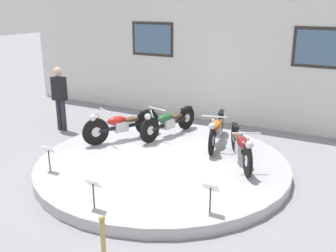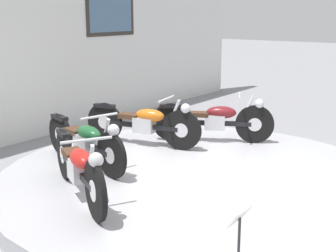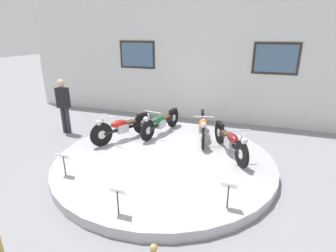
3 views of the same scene
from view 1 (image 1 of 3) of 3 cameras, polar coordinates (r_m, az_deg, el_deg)
name	(u,v)px [view 1 (image 1 of 3)]	position (r m, az deg, el deg)	size (l,w,h in m)	color
ground_plane	(163,169)	(8.27, -0.80, -6.26)	(60.00, 60.00, 0.00)	gray
display_platform	(163,165)	(8.23, -0.80, -5.61)	(5.19, 5.19, 0.20)	#ADADB2
back_wall	(230,50)	(11.14, 8.93, 10.82)	(14.00, 0.22, 4.12)	silver
motorcycle_red	(121,124)	(9.30, -6.89, 0.23)	(0.99, 1.77, 0.79)	black
motorcycle_green	(168,121)	(9.51, -0.04, 0.67)	(0.61, 1.91, 0.78)	black
motorcycle_orange	(216,129)	(9.01, 7.05, -0.39)	(0.61, 1.94, 0.79)	black
motorcycle_maroon	(241,146)	(8.05, 10.60, -2.81)	(1.00, 1.74, 0.78)	black
info_placard_front_left	(49,153)	(7.91, -16.94, -3.76)	(0.26, 0.11, 0.51)	#333338
info_placard_front_centre	(93,187)	(6.35, -10.82, -8.72)	(0.26, 0.11, 0.51)	#333338
info_placard_front_right	(211,191)	(6.16, 6.19, -9.38)	(0.26, 0.11, 0.51)	#333338
visitor_standing	(60,95)	(10.84, -15.46, 4.36)	(0.36, 0.23, 1.72)	#2D2D38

